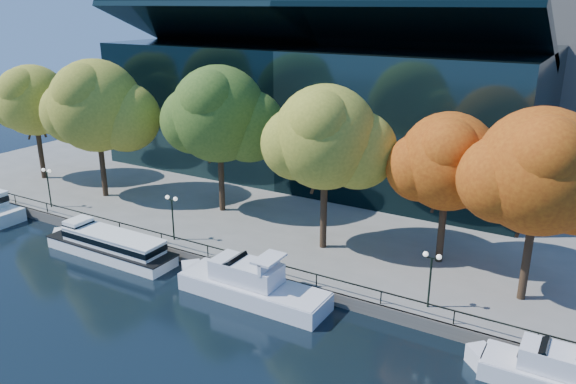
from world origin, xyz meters
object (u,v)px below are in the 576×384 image
Objects in this scene: tree_0 at (34,102)px; tree_4 at (450,164)px; tour_boat at (107,243)px; lamp_1 at (172,208)px; cruiser_far at (556,374)px; cruiser_near at (247,283)px; lamp_0 at (47,179)px; tree_3 at (327,140)px; tree_5 at (542,175)px; tree_2 at (220,116)px; lamp_2 at (431,267)px; tree_1 at (97,108)px.

tree_0 reaches higher than tree_4.
lamp_1 is at bearing 41.60° from tour_boat.
cruiser_near is at bearing -179.47° from cruiser_far.
cruiser_near is 27.02m from lamp_0.
tree_4 is 23.21m from lamp_1.
tour_boat is 1.15× the size of tree_4.
tree_3 reaches higher than tour_boat.
lamp_0 reaches higher than cruiser_near.
lamp_0 is (-44.41, -4.42, -6.13)m from tree_5.
tree_2 is (3.60, 11.78, 9.35)m from tour_boat.
lamp_2 is at bearing -19.08° from tree_2.
tree_4 is (11.08, 11.15, 7.97)m from cruiser_near.
tree_0 is 48.76m from lamp_2.
cruiser_near is 0.93× the size of tree_3.
tree_0 is (-56.40, 9.61, 8.98)m from cruiser_far.
tree_4 is 2.99× the size of lamp_0.
cruiser_near is 3.17× the size of lamp_1.
tree_3 is 14.62m from lamp_1.
lamp_0 reaches higher than tour_boat.
cruiser_far is 12.42m from tree_5.
lamp_2 reaches higher than cruiser_near.
tree_3 reaches higher than tree_5.
tree_4 is at bearing 23.62° from tour_boat.
cruiser_far is 0.68× the size of tree_1.
cruiser_near is at bearing -101.62° from tree_3.
cruiser_far is at bearing 0.37° from tour_boat.
lamp_1 is (0.61, -8.04, -6.49)m from tree_2.
cruiser_far is 2.44× the size of lamp_1.
tree_4 reaches higher than cruiser_far.
tree_2 is at bearing 159.95° from cruiser_far.
tree_4 is at bearing 155.75° from tree_5.
tree_4 is at bearing 3.57° from tree_1.
tree_5 is (28.70, -3.61, -0.37)m from tree_2.
cruiser_near is 0.90× the size of tree_2.
tree_0 is 3.27× the size of lamp_1.
tour_boat is 29.04m from tree_4.
lamp_2 is at bearing -26.14° from tree_3.
lamp_0 is (9.05, -6.09, -6.02)m from tree_0.
cruiser_far is at bearing -24.63° from tree_3.
tour_boat is 1.41× the size of cruiser_far.
tree_2 is 28.92m from tree_5.
tree_2 reaches higher than tree_0.
tree_5 reaches higher than lamp_1.
tree_0 is 46.77m from tree_4.
tour_boat is at bearing -151.40° from tree_3.
tree_5 reaches higher than cruiser_near.
tree_3 reaches higher than lamp_2.
tree_1 is at bearing -176.43° from tree_4.
tree_3 is 29.59m from lamp_0.
tree_4 is 2.99× the size of lamp_2.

